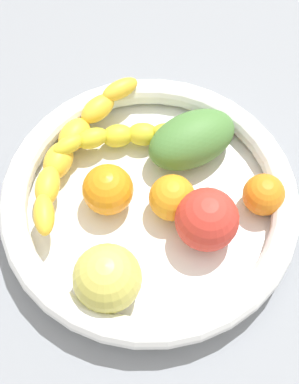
# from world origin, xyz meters

# --- Properties ---
(kitchen_counter) EXTENTS (1.20, 1.20, 0.03)m
(kitchen_counter) POSITION_xyz_m (0.00, 0.00, 0.01)
(kitchen_counter) COLOR gray
(kitchen_counter) RESTS_ON ground
(fruit_bowl) EXTENTS (0.36, 0.36, 0.05)m
(fruit_bowl) POSITION_xyz_m (0.00, 0.00, 0.06)
(fruit_bowl) COLOR white
(fruit_bowl) RESTS_ON kitchen_counter
(banana_draped_left) EXTENTS (0.17, 0.21, 0.05)m
(banana_draped_left) POSITION_xyz_m (0.10, 0.05, 0.08)
(banana_draped_left) COLOR yellow
(banana_draped_left) RESTS_ON fruit_bowl
(banana_draped_right) EXTENTS (0.10, 0.19, 0.04)m
(banana_draped_right) POSITION_xyz_m (0.08, -0.02, 0.07)
(banana_draped_right) COLOR yellow
(banana_draped_right) RESTS_ON fruit_bowl
(orange_front) EXTENTS (0.06, 0.06, 0.06)m
(orange_front) POSITION_xyz_m (0.03, 0.04, 0.08)
(orange_front) COLOR orange
(orange_front) RESTS_ON fruit_bowl
(orange_mid_left) EXTENTS (0.06, 0.06, 0.06)m
(orange_mid_left) POSITION_xyz_m (-0.02, -0.02, 0.08)
(orange_mid_left) COLOR orange
(orange_mid_left) RESTS_ON fruit_bowl
(orange_mid_right) EXTENTS (0.05, 0.05, 0.05)m
(orange_mid_right) POSITION_xyz_m (-0.07, -0.12, 0.07)
(orange_mid_right) COLOR orange
(orange_mid_right) RESTS_ON fruit_bowl
(mango_green) EXTENTS (0.07, 0.12, 0.06)m
(mango_green) POSITION_xyz_m (0.04, -0.08, 0.08)
(mango_green) COLOR #4C823B
(mango_green) RESTS_ON fruit_bowl
(tomato_red) EXTENTS (0.07, 0.07, 0.07)m
(tomato_red) POSITION_xyz_m (-0.07, -0.04, 0.08)
(tomato_red) COLOR red
(tomato_red) RESTS_ON fruit_bowl
(apple_yellow) EXTENTS (0.08, 0.08, 0.08)m
(apple_yellow) POSITION_xyz_m (-0.07, 0.09, 0.09)
(apple_yellow) COLOR #D6CE58
(apple_yellow) RESTS_ON fruit_bowl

